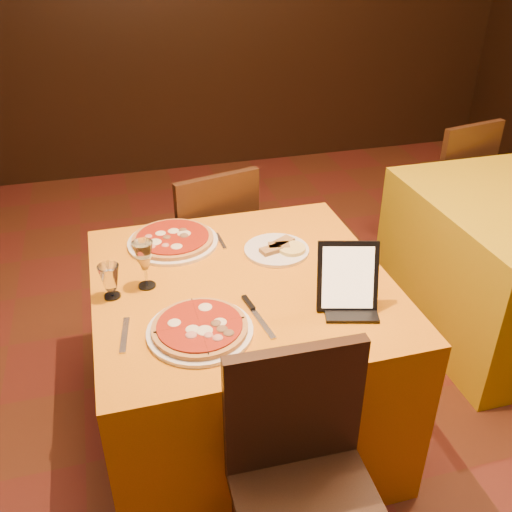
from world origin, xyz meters
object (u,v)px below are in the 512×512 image
object	(u,v)px
chair_main_far	(204,244)
pizza_far	(173,240)
main_table	(243,357)
chair_side_far	(439,186)
water_glass	(110,282)
wine_glass	(145,264)
pizza_near	(200,329)
tablet	(348,276)

from	to	relation	value
chair_main_far	pizza_far	xyz separation A→B (m)	(-0.21, -0.47, 0.31)
main_table	chair_main_far	bearing A→B (deg)	90.00
chair_side_far	water_glass	xyz separation A→B (m)	(-2.06, -1.14, 0.36)
main_table	water_glass	bearing A→B (deg)	177.61
wine_glass	water_glass	size ratio (longest dim) A/B	1.46
chair_side_far	wine_glass	bearing A→B (deg)	18.55
pizza_near	tablet	bearing A→B (deg)	2.05
main_table	water_glass	xyz separation A→B (m)	(-0.47, 0.02, 0.44)
pizza_near	water_glass	xyz separation A→B (m)	(-0.27, 0.29, 0.05)
main_table	chair_side_far	size ratio (longest dim) A/B	1.21
chair_side_far	pizza_far	world-z (taller)	chair_side_far
pizza_far	tablet	world-z (taller)	tablet
wine_glass	water_glass	world-z (taller)	wine_glass
wine_glass	pizza_near	bearing A→B (deg)	-66.76
pizza_near	pizza_far	size ratio (longest dim) A/B	0.93
water_glass	tablet	world-z (taller)	tablet
chair_main_far	main_table	bearing A→B (deg)	76.41
chair_main_far	wine_glass	size ratio (longest dim) A/B	4.79
wine_glass	tablet	xyz separation A→B (m)	(0.66, -0.30, 0.03)
pizza_near	tablet	world-z (taller)	tablet
chair_side_far	wine_glass	distance (m)	2.25
chair_side_far	water_glass	world-z (taller)	chair_side_far
chair_side_far	water_glass	size ratio (longest dim) A/B	7.00
pizza_near	water_glass	world-z (taller)	water_glass
pizza_near	pizza_far	bearing A→B (deg)	89.95
pizza_far	wine_glass	size ratio (longest dim) A/B	1.98
tablet	wine_glass	bearing A→B (deg)	170.87
chair_main_far	chair_side_far	size ratio (longest dim) A/B	1.00
tablet	pizza_far	bearing A→B (deg)	146.64
pizza_near	pizza_far	distance (m)	0.62
main_table	chair_main_far	distance (m)	0.82
pizza_near	pizza_far	world-z (taller)	same
chair_main_far	pizza_far	bearing A→B (deg)	52.45
pizza_near	tablet	xyz separation A→B (m)	(0.52, 0.02, 0.10)
pizza_near	wine_glass	bearing A→B (deg)	113.24
chair_main_far	chair_side_far	xyz separation A→B (m)	(1.58, 0.34, 0.00)
main_table	chair_side_far	distance (m)	1.96
wine_glass	tablet	bearing A→B (deg)	-24.71
pizza_far	wine_glass	distance (m)	0.33
chair_main_far	water_glass	xyz separation A→B (m)	(-0.47, -0.80, 0.36)
tablet	chair_side_far	bearing A→B (deg)	63.46
chair_side_far	pizza_far	xyz separation A→B (m)	(-1.79, -0.81, 0.31)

